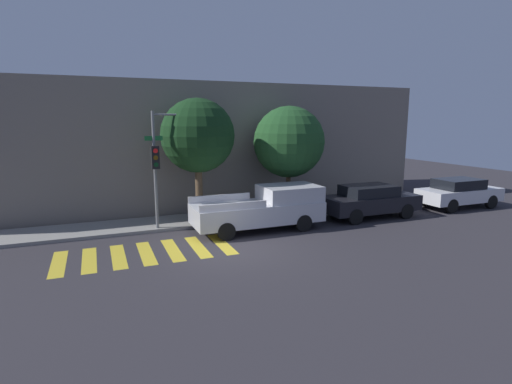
{
  "coord_description": "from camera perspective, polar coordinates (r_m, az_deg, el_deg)",
  "views": [
    {
      "loc": [
        -4.22,
        -12.74,
        4.51
      ],
      "look_at": [
        1.81,
        2.1,
        1.6
      ],
      "focal_mm": 28.0,
      "sensor_mm": 36.0,
      "label": 1
    }
  ],
  "objects": [
    {
      "name": "building_row",
      "position": [
        22.13,
        -11.16,
        6.59
      ],
      "size": [
        26.0,
        6.0,
        6.31
      ],
      "primitive_type": "cube",
      "color": "slate",
      "rests_on": "ground"
    },
    {
      "name": "traffic_light_pole",
      "position": [
        16.38,
        -12.77,
        5.77
      ],
      "size": [
        2.32,
        0.56,
        4.85
      ],
      "color": "slate",
      "rests_on": "ground"
    },
    {
      "name": "tree_midblock",
      "position": [
        19.02,
        4.72,
        7.13
      ],
      "size": [
        3.36,
        3.36,
        5.16
      ],
      "color": "#4C3823",
      "rests_on": "ground"
    },
    {
      "name": "tree_near_corner",
      "position": [
        17.47,
        -8.33,
        7.91
      ],
      "size": [
        3.19,
        3.19,
        5.43
      ],
      "color": "brown",
      "rests_on": "ground"
    },
    {
      "name": "ground_plane",
      "position": [
        14.16,
        -3.64,
        -8.3
      ],
      "size": [
        60.0,
        60.0,
        0.0
      ],
      "primitive_type": "plane",
      "color": "#2D2B30"
    },
    {
      "name": "sidewalk",
      "position": [
        18.17,
        -8.03,
        -3.95
      ],
      "size": [
        26.0,
        2.33,
        0.14
      ],
      "primitive_type": "cube",
      "color": "gray",
      "rests_on": "ground"
    },
    {
      "name": "sedan_middle",
      "position": [
        23.16,
        27.01,
        -0.05
      ],
      "size": [
        4.41,
        1.8,
        1.51
      ],
      "color": "silver",
      "rests_on": "ground"
    },
    {
      "name": "crosswalk",
      "position": [
        14.35,
        -15.41,
        -8.4
      ],
      "size": [
        5.88,
        2.6,
        0.0
      ],
      "color": "gold",
      "rests_on": "ground"
    },
    {
      "name": "sedan_near_corner",
      "position": [
        19.29,
        15.93,
        -1.16
      ],
      "size": [
        4.56,
        1.87,
        1.53
      ],
      "color": "black",
      "rests_on": "ground"
    },
    {
      "name": "pickup_truck",
      "position": [
        16.57,
        1.26,
        -2.27
      ],
      "size": [
        5.34,
        2.07,
        1.78
      ],
      "color": "#BCBCC1",
      "rests_on": "ground"
    }
  ]
}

